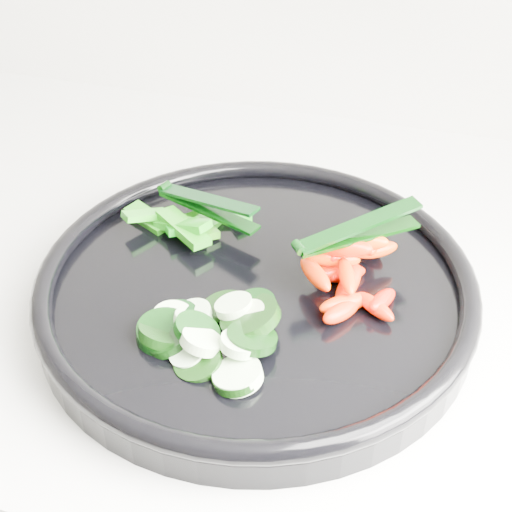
# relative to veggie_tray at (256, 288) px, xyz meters

# --- Properties ---
(veggie_tray) EXTENTS (0.48, 0.48, 0.04)m
(veggie_tray) POSITION_rel_veggie_tray_xyz_m (0.00, 0.00, 0.00)
(veggie_tray) COLOR black
(veggie_tray) RESTS_ON counter
(cucumber_pile) EXTENTS (0.13, 0.12, 0.04)m
(cucumber_pile) POSITION_rel_veggie_tray_xyz_m (-0.02, -0.08, 0.01)
(cucumber_pile) COLOR black
(cucumber_pile) RESTS_ON veggie_tray
(carrot_pile) EXTENTS (0.09, 0.14, 0.05)m
(carrot_pile) POSITION_rel_veggie_tray_xyz_m (0.07, 0.02, 0.02)
(carrot_pile) COLOR red
(carrot_pile) RESTS_ON veggie_tray
(pepper_pile) EXTENTS (0.12, 0.10, 0.04)m
(pepper_pile) POSITION_rel_veggie_tray_xyz_m (-0.09, 0.06, 0.01)
(pepper_pile) COLOR #0E6B0A
(pepper_pile) RESTS_ON veggie_tray
(tong_carrot) EXTENTS (0.10, 0.08, 0.02)m
(tong_carrot) POSITION_rel_veggie_tray_xyz_m (0.08, 0.03, 0.05)
(tong_carrot) COLOR black
(tong_carrot) RESTS_ON carrot_pile
(tong_pepper) EXTENTS (0.11, 0.05, 0.02)m
(tong_pepper) POSITION_rel_veggie_tray_xyz_m (-0.07, 0.07, 0.03)
(tong_pepper) COLOR black
(tong_pepper) RESTS_ON pepper_pile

